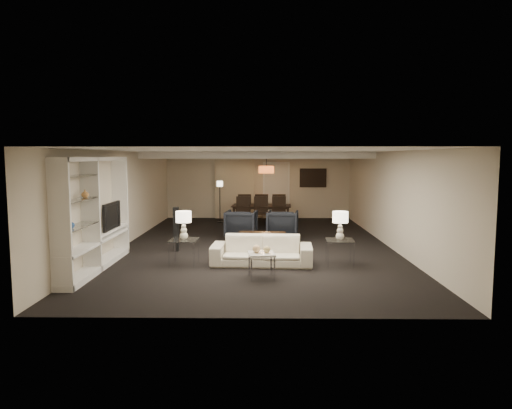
{
  "coord_description": "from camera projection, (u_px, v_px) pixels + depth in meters",
  "views": [
    {
      "loc": [
        0.17,
        -11.96,
        2.36
      ],
      "look_at": [
        0.0,
        0.0,
        1.1
      ],
      "focal_mm": 32.0,
      "sensor_mm": 36.0,
      "label": 1
    }
  ],
  "objects": [
    {
      "name": "door",
      "position": [
        276.0,
        191.0,
        17.47
      ],
      "size": [
        0.9,
        0.05,
        2.1
      ],
      "primitive_type": "cube",
      "color": "silver",
      "rests_on": "wall_back"
    },
    {
      "name": "wall_back",
      "position": [
        258.0,
        186.0,
        17.48
      ],
      "size": [
        7.0,
        0.02,
        2.5
      ],
      "primitive_type": "cube",
      "color": "beige",
      "rests_on": "ground"
    },
    {
      "name": "ceiling",
      "position": [
        256.0,
        151.0,
        11.88
      ],
      "size": [
        7.0,
        11.0,
        0.02
      ],
      "primitive_type": "cube",
      "color": "silver",
      "rests_on": "ground"
    },
    {
      "name": "vase_amber",
      "position": [
        85.0,
        194.0,
        8.93
      ],
      "size": [
        0.15,
        0.15,
        0.16
      ],
      "primitive_type": "imported",
      "color": "#BE7F3F",
      "rests_on": "media_unit"
    },
    {
      "name": "floor",
      "position": [
        256.0,
        245.0,
        12.15
      ],
      "size": [
        11.0,
        11.0,
        0.0
      ],
      "primitive_type": "plane",
      "color": "black",
      "rests_on": "ground"
    },
    {
      "name": "gold_gourd_b",
      "position": [
        267.0,
        249.0,
        8.83
      ],
      "size": [
        0.14,
        0.14,
        0.14
      ],
      "primitive_type": "sphere",
      "color": "#D5B971",
      "rests_on": "marble_table"
    },
    {
      "name": "floor_speaker",
      "position": [
        176.0,
        229.0,
        11.38
      ],
      "size": [
        0.13,
        0.13,
        1.11
      ],
      "primitive_type": "cube",
      "rotation": [
        0.0,
        0.0,
        -0.05
      ],
      "color": "black",
      "rests_on": "floor"
    },
    {
      "name": "ceiling_soffit",
      "position": [
        257.0,
        155.0,
        15.37
      ],
      "size": [
        7.0,
        4.0,
        0.2
      ],
      "primitive_type": "cube",
      "color": "silver",
      "rests_on": "ceiling"
    },
    {
      "name": "armchair_right",
      "position": [
        283.0,
        224.0,
        13.21
      ],
      "size": [
        0.97,
        1.0,
        0.81
      ],
      "primitive_type": "imported",
      "rotation": [
        0.0,
        0.0,
        3.01
      ],
      "color": "black",
      "rests_on": "floor"
    },
    {
      "name": "curtains",
      "position": [
        235.0,
        187.0,
        17.42
      ],
      "size": [
        1.5,
        0.12,
        2.4
      ],
      "primitive_type": "cube",
      "color": "beige",
      "rests_on": "wall_back"
    },
    {
      "name": "chair_nl",
      "position": [
        243.0,
        213.0,
        14.97
      ],
      "size": [
        0.51,
        0.51,
        1.04
      ],
      "primitive_type": null,
      "rotation": [
        0.0,
        0.0,
        0.05
      ],
      "color": "black",
      "rests_on": "floor"
    },
    {
      "name": "television",
      "position": [
        107.0,
        216.0,
        10.1
      ],
      "size": [
        1.04,
        0.14,
        0.6
      ],
      "primitive_type": "imported",
      "rotation": [
        0.0,
        0.0,
        1.57
      ],
      "color": "black",
      "rests_on": "media_unit"
    },
    {
      "name": "chair_fl",
      "position": [
        245.0,
        208.0,
        16.26
      ],
      "size": [
        0.49,
        0.49,
        1.04
      ],
      "primitive_type": null,
      "rotation": [
        0.0,
        0.0,
        3.15
      ],
      "color": "black",
      "rests_on": "floor"
    },
    {
      "name": "painting",
      "position": [
        313.0,
        178.0,
        17.38
      ],
      "size": [
        0.95,
        0.04,
        0.65
      ],
      "primitive_type": "cube",
      "color": "#142D38",
      "rests_on": "wall_back"
    },
    {
      "name": "wall_left",
      "position": [
        124.0,
        199.0,
        12.06
      ],
      "size": [
        0.02,
        11.0,
        2.5
      ],
      "primitive_type": "cube",
      "color": "beige",
      "rests_on": "ground"
    },
    {
      "name": "chair_nm",
      "position": [
        261.0,
        213.0,
        14.96
      ],
      "size": [
        0.53,
        0.53,
        1.04
      ],
      "primitive_type": null,
      "rotation": [
        0.0,
        0.0,
        0.09
      ],
      "color": "black",
      "rests_on": "floor"
    },
    {
      "name": "floor_lamp",
      "position": [
        220.0,
        202.0,
        16.4
      ],
      "size": [
        0.27,
        0.27,
        1.49
      ],
      "primitive_type": null,
      "rotation": [
        0.0,
        0.0,
        0.31
      ],
      "color": "black",
      "rests_on": "floor"
    },
    {
      "name": "media_unit",
      "position": [
        95.0,
        214.0,
        9.48
      ],
      "size": [
        0.38,
        3.4,
        2.35
      ],
      "primitive_type": null,
      "color": "white",
      "rests_on": "wall_left"
    },
    {
      "name": "chair_nr",
      "position": [
        280.0,
        213.0,
        14.95
      ],
      "size": [
        0.53,
        0.53,
        1.04
      ],
      "primitive_type": null,
      "rotation": [
        0.0,
        0.0,
        0.09
      ],
      "color": "black",
      "rests_on": "floor"
    },
    {
      "name": "armchair_left",
      "position": [
        241.0,
        224.0,
        13.23
      ],
      "size": [
        0.97,
        0.99,
        0.81
      ],
      "primitive_type": "imported",
      "rotation": [
        0.0,
        0.0,
        3.02
      ],
      "color": "black",
      "rests_on": "floor"
    },
    {
      "name": "wall_right",
      "position": [
        389.0,
        199.0,
        11.96
      ],
      "size": [
        0.02,
        11.0,
        2.5
      ],
      "primitive_type": "cube",
      "color": "beige",
      "rests_on": "ground"
    },
    {
      "name": "dining_table",
      "position": [
        261.0,
        215.0,
        15.62
      ],
      "size": [
        2.06,
        1.22,
        0.7
      ],
      "primitive_type": "imported",
      "rotation": [
        0.0,
        0.0,
        -0.06
      ],
      "color": "black",
      "rests_on": "floor"
    },
    {
      "name": "gold_gourd_a",
      "position": [
        256.0,
        249.0,
        8.83
      ],
      "size": [
        0.16,
        0.16,
        0.16
      ],
      "primitive_type": "sphere",
      "color": "#E2B578",
      "rests_on": "marble_table"
    },
    {
      "name": "pendant_light",
      "position": [
        266.0,
        170.0,
        15.42
      ],
      "size": [
        0.52,
        0.52,
        0.24
      ],
      "primitive_type": "cylinder",
      "color": "#D8591E",
      "rests_on": "ceiling_soffit"
    },
    {
      "name": "chair_fm",
      "position": [
        262.0,
        208.0,
        16.25
      ],
      "size": [
        0.48,
        0.48,
        1.04
      ],
      "primitive_type": null,
      "rotation": [
        0.0,
        0.0,
        3.14
      ],
      "color": "black",
      "rests_on": "floor"
    },
    {
      "name": "marble_table",
      "position": [
        262.0,
        266.0,
        8.86
      ],
      "size": [
        0.56,
        0.56,
        0.5
      ],
      "primitive_type": null,
      "rotation": [
        0.0,
        0.0,
        0.12
      ],
      "color": "white",
      "rests_on": "floor"
    },
    {
      "name": "table_lamp_right",
      "position": [
        340.0,
        226.0,
        9.87
      ],
      "size": [
        0.38,
        0.38,
        0.62
      ],
      "primitive_type": null,
      "rotation": [
        0.0,
        0.0,
        -0.12
      ],
      "color": "beige",
      "rests_on": "side_table_right"
    },
    {
      "name": "vase_blue",
      "position": [
        70.0,
        224.0,
        8.23
      ],
      "size": [
        0.17,
        0.17,
        0.17
      ],
      "primitive_type": "imported",
      "color": "#224C94",
      "rests_on": "media_unit"
    },
    {
      "name": "wall_front",
      "position": [
        251.0,
        234.0,
        6.55
      ],
      "size": [
        7.0,
        0.02,
        2.5
      ],
      "primitive_type": "cube",
      "color": "beige",
      "rests_on": "ground"
    },
    {
      "name": "side_table_right",
      "position": [
        340.0,
        252.0,
        9.93
      ],
      "size": [
        0.63,
        0.63,
        0.56
      ],
      "primitive_type": null,
      "rotation": [
        0.0,
        0.0,
        -0.06
      ],
      "color": "white",
      "rests_on": "floor"
    },
    {
      "name": "table_lamp_left",
      "position": [
        184.0,
        225.0,
        9.92
      ],
      "size": [
        0.35,
        0.35,
        0.62
      ],
      "primitive_type": null,
      "rotation": [
        0.0,
        0.0,
        0.02
      ],
      "color": "white",
      "rests_on": "side_table_left"
    },
    {
      "name": "coffee_table",
      "position": [
        262.0,
        242.0,
        11.55
      ],
      "size": [
        1.25,
        0.79,
        0.43
      ],
      "primitive_type": null,
      "rotation": [
        0.0,
        0.0,
        -0.08
      ],
      "color": "black",
      "rests_on": "floor"
    },
    {
      "name": "chair_fr",
      "position": [
        278.0,
        208.0,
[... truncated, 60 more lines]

